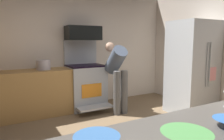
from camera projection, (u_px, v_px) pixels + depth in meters
name	position (u px, v px, depth m)	size (l,w,h in m)	color
wall_back	(68.00, 48.00, 4.69)	(5.20, 0.12, 2.60)	beige
lower_cabinet_run	(30.00, 94.00, 4.05)	(2.40, 0.60, 0.90)	#B08247
oven_range	(86.00, 85.00, 4.59)	(0.76, 0.95, 1.48)	#B1B7BD
microwave	(83.00, 33.00, 4.52)	(0.74, 0.38, 0.30)	black
refrigerator	(192.00, 68.00, 4.24)	(0.86, 0.74, 1.85)	#B8BEC2
person_cook	(117.00, 71.00, 4.25)	(0.31, 0.66, 1.44)	#595959
mixing_bowl_large	(186.00, 140.00, 1.08)	(0.27, 0.27, 0.08)	#519B4F
stock_pot	(43.00, 65.00, 4.11)	(0.27, 0.27, 0.19)	#BCB5BE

